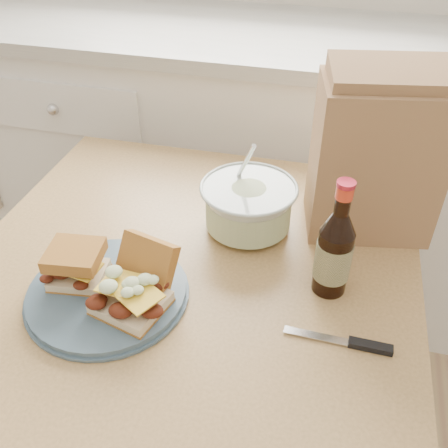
% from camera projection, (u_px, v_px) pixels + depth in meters
% --- Properties ---
extents(cabinet_run, '(2.50, 0.64, 0.94)m').
position_uv_depth(cabinet_run, '(237.00, 160.00, 1.81)').
color(cabinet_run, white).
rests_on(cabinet_run, ground).
extents(dining_table, '(0.90, 0.90, 0.73)m').
position_uv_depth(dining_table, '(191.00, 302.00, 1.04)').
color(dining_table, tan).
rests_on(dining_table, ground).
extents(plate, '(0.28, 0.28, 0.02)m').
position_uv_depth(plate, '(107.00, 293.00, 0.90)').
color(plate, '#455D70').
rests_on(plate, dining_table).
extents(sandwich_left, '(0.11, 0.10, 0.07)m').
position_uv_depth(sandwich_left, '(77.00, 264.00, 0.89)').
color(sandwich_left, beige).
rests_on(sandwich_left, plate).
extents(sandwich_right, '(0.13, 0.18, 0.10)m').
position_uv_depth(sandwich_right, '(136.00, 285.00, 0.86)').
color(sandwich_right, beige).
rests_on(sandwich_right, plate).
extents(coleslaw_bowl, '(0.20, 0.20, 0.20)m').
position_uv_depth(coleslaw_bowl, '(248.00, 208.00, 1.04)').
color(coleslaw_bowl, silver).
rests_on(coleslaw_bowl, dining_table).
extents(beer_bottle, '(0.06, 0.06, 0.23)m').
position_uv_depth(beer_bottle, '(334.00, 252.00, 0.87)').
color(beer_bottle, black).
rests_on(beer_bottle, dining_table).
extents(knife, '(0.18, 0.02, 0.01)m').
position_uv_depth(knife, '(356.00, 344.00, 0.81)').
color(knife, silver).
rests_on(knife, dining_table).
extents(paper_bag, '(0.27, 0.20, 0.32)m').
position_uv_depth(paper_bag, '(375.00, 160.00, 0.98)').
color(paper_bag, '#9E6F4C').
rests_on(paper_bag, dining_table).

